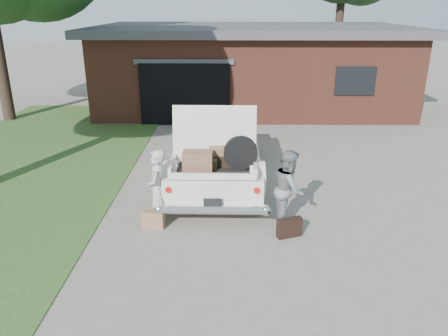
{
  "coord_description": "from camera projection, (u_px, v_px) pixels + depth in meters",
  "views": [
    {
      "loc": [
        0.12,
        -7.47,
        4.15
      ],
      "look_at": [
        0.0,
        0.6,
        1.1
      ],
      "focal_mm": 35.0,
      "sensor_mm": 36.0,
      "label": 1
    }
  ],
  "objects": [
    {
      "name": "sedan",
      "position": [
        217.0,
        150.0,
        10.72
      ],
      "size": [
        2.12,
        5.32,
        2.19
      ],
      "rotation": [
        0.0,
        0.0,
        -0.0
      ],
      "color": "silver",
      "rests_on": "ground"
    },
    {
      "name": "woman_left",
      "position": [
        157.0,
        189.0,
        8.47
      ],
      "size": [
        0.4,
        0.58,
        1.56
      ],
      "primitive_type": "imported",
      "rotation": [
        0.0,
        0.0,
        -1.61
      ],
      "color": "beige",
      "rests_on": "ground"
    },
    {
      "name": "ground",
      "position": [
        224.0,
        232.0,
        8.45
      ],
      "size": [
        90.0,
        90.0,
        0.0
      ],
      "primitive_type": "plane",
      "color": "gray",
      "rests_on": "ground"
    },
    {
      "name": "grass_strip",
      "position": [
        14.0,
        174.0,
        11.33
      ],
      "size": [
        6.0,
        16.0,
        0.02
      ],
      "primitive_type": "cube",
      "color": "#2D4C1E",
      "rests_on": "ground"
    },
    {
      "name": "woman_right",
      "position": [
        289.0,
        189.0,
        8.46
      ],
      "size": [
        0.66,
        0.81,
        1.57
      ],
      "primitive_type": "imported",
      "rotation": [
        0.0,
        0.0,
        1.49
      ],
      "color": "slate",
      "rests_on": "ground"
    },
    {
      "name": "suitcase_right",
      "position": [
        289.0,
        228.0,
        8.23
      ],
      "size": [
        0.51,
        0.31,
        0.37
      ],
      "primitive_type": "cube",
      "rotation": [
        0.0,
        0.0,
        0.36
      ],
      "color": "black",
      "rests_on": "ground"
    },
    {
      "name": "house",
      "position": [
        251.0,
        65.0,
        18.58
      ],
      "size": [
        12.8,
        7.8,
        3.3
      ],
      "color": "brown",
      "rests_on": "ground"
    },
    {
      "name": "suitcase_left",
      "position": [
        153.0,
        220.0,
        8.56
      ],
      "size": [
        0.47,
        0.23,
        0.35
      ],
      "primitive_type": "cube",
      "rotation": [
        0.0,
        0.0,
        -0.19
      ],
      "color": "#966F4C",
      "rests_on": "ground"
    }
  ]
}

